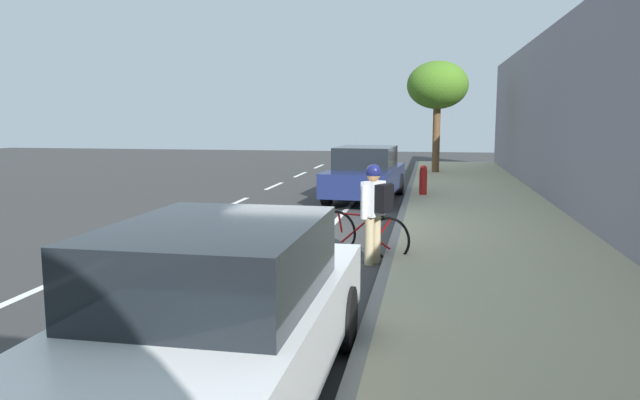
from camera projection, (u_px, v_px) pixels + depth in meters
ground at (298, 231)px, 12.38m from camera, size 58.99×58.99×0.00m
sidewalk at (495, 234)px, 11.66m from camera, size 3.62×36.87×0.16m
curb_edge at (398, 231)px, 12.00m from camera, size 0.16×36.87×0.16m
lane_stripe_centre at (170, 231)px, 12.32m from camera, size 0.14×35.80×0.01m
lane_stripe_bike_edge at (326, 232)px, 12.27m from camera, size 0.12×36.87×0.01m
building_facade at (616, 115)px, 10.97m from camera, size 0.50×36.87×4.77m
parked_sedan_white_second at (218, 317)px, 4.78m from camera, size 1.87×4.42×1.52m
parked_sedan_dark_blue_mid at (366, 174)px, 16.97m from camera, size 2.05×4.50×1.52m
bicycle_at_curb at (364, 234)px, 10.05m from camera, size 1.61×0.84×0.79m
cyclist_with_backpack at (375, 204)px, 9.48m from camera, size 0.52×0.56×1.61m
street_tree_mid_block at (438, 86)px, 23.59m from camera, size 2.41×2.41×4.39m
fire_hydrant at (423, 180)px, 17.00m from camera, size 0.22×0.22×0.84m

